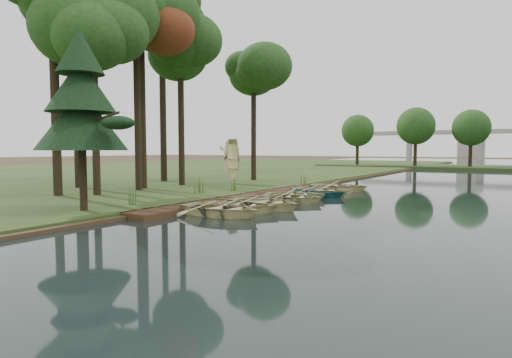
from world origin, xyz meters
The scene contains 27 objects.
ground centered at (0.00, 0.00, 0.00)m, with size 300.00×300.00×0.00m, color #3D2F1D.
boardwalk centered at (-1.60, 0.00, 0.15)m, with size 1.60×16.00×0.30m, color #3C2717.
peninsula centered at (8.00, 50.00, 0.23)m, with size 50.00×14.00×0.45m, color #2B411C.
far_trees centered at (4.67, 50.00, 6.43)m, with size 45.60×5.60×8.80m.
building_b centered at (-5.00, 145.00, 6.00)m, with size 8.00×8.00×12.00m, color #A5A5A0.
rowboat_0 centered at (0.81, -5.17, 0.45)m, with size 2.76×3.87×0.80m, color beige.
rowboat_1 centered at (0.89, -3.89, 0.43)m, with size 2.62×3.67×0.76m, color beige.
rowboat_2 centered at (1.27, -2.37, 0.45)m, with size 2.73×3.83×0.79m, color beige.
rowboat_3 centered at (1.24, -1.15, 0.36)m, with size 2.16×3.03×0.63m, color beige.
rowboat_4 centered at (1.17, 0.58, 0.40)m, with size 2.44×3.41×0.71m, color beige.
rowboat_5 centered at (0.73, 1.90, 0.41)m, with size 2.47×3.45×0.72m, color beige.
rowboat_6 centered at (1.27, 3.63, 0.40)m, with size 2.42×3.38×0.70m, color teal.
rowboat_7 centered at (1.12, 4.52, 0.44)m, with size 2.71×3.80×0.79m, color beige.
rowboat_8 centered at (1.08, 6.30, 0.36)m, with size 2.14×3.00×0.62m, color beige.
rowboat_9 centered at (0.94, 7.95, 0.45)m, with size 2.76×3.86×0.80m, color beige.
stored_rowboat centered at (-7.21, 6.82, 0.65)m, with size 2.43×3.40×0.70m, color beige.
tree_0 centered at (-8.98, -4.03, 9.48)m, with size 4.91×4.91×11.34m.
tree_2 centered at (-9.14, -0.74, 10.47)m, with size 4.49×4.49×12.22m.
tree_3 centered at (-9.92, 0.38, 10.77)m, with size 5.05×5.05×12.72m.
tree_4 centered at (-9.51, 3.69, 10.35)m, with size 4.40×4.40×12.06m.
tree_5 centered at (-13.44, 5.83, 13.95)m, with size 5.53×5.53×16.18m.
tree_6 centered at (-7.90, 10.89, 9.77)m, with size 4.28×4.28×11.41m.
pine_tree centered at (-4.13, -8.35, 4.92)m, with size 3.80×3.80×7.67m.
reeds_0 centered at (-3.87, -5.92, 0.82)m, with size 0.60×0.60×1.05m, color #3F661E.
reeds_1 centered at (-4.75, 0.07, 0.84)m, with size 0.60×0.60×1.08m, color #3F661E.
reeds_2 centered at (-3.81, 2.26, 0.76)m, with size 0.60×0.60×0.91m, color #3F661E.
reeds_3 centered at (-2.60, 9.58, 0.74)m, with size 0.60×0.60×0.88m, color #3F661E.
Camera 1 is at (11.91, -19.71, 2.92)m, focal length 30.00 mm.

